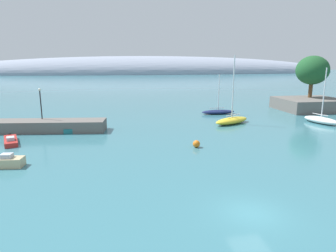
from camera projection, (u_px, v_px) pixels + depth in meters
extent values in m
plane|color=#38727F|center=(251.00, 213.00, 19.70)|extent=(600.00, 600.00, 0.00)
cube|color=#66605B|center=(309.00, 104.00, 60.82)|extent=(12.05, 10.23, 2.40)
cylinder|color=brown|center=(310.00, 91.00, 61.79)|extent=(0.78, 0.78, 2.83)
ellipsoid|color=#1E5128|center=(312.00, 70.00, 60.90)|extent=(6.48, 6.48, 5.83)
cube|color=#66605B|center=(9.00, 126.00, 42.16)|extent=(27.12, 6.78, 1.61)
ellipsoid|color=#8E99AD|center=(149.00, 73.00, 241.03)|extent=(325.77, 56.03, 27.26)
ellipsoid|color=yellow|center=(232.00, 121.00, 47.63)|extent=(7.21, 5.26, 1.04)
cylinder|color=silver|center=(233.00, 87.00, 46.49)|extent=(0.18, 0.18, 9.68)
cube|color=silver|center=(233.00, 115.00, 47.63)|extent=(2.82, 1.58, 0.10)
ellipsoid|color=white|center=(321.00, 120.00, 47.92)|extent=(3.82, 6.42, 1.06)
cylinder|color=silver|center=(324.00, 93.00, 46.98)|extent=(0.17, 0.17, 7.77)
cube|color=silver|center=(320.00, 114.00, 47.97)|extent=(0.88, 2.64, 0.10)
ellipsoid|color=navy|center=(218.00, 112.00, 56.48)|extent=(6.44, 2.10, 0.80)
cylinder|color=silver|center=(219.00, 92.00, 55.69)|extent=(0.16, 0.16, 6.60)
cube|color=silver|center=(217.00, 108.00, 56.26)|extent=(2.88, 0.16, 0.10)
cube|color=#C6B284|center=(1.00, 162.00, 28.23)|extent=(4.27, 1.86, 0.88)
cube|color=#B2B7C1|center=(7.00, 156.00, 28.13)|extent=(1.08, 0.96, 0.40)
cube|color=red|center=(11.00, 141.00, 36.41)|extent=(2.92, 5.03, 0.56)
cube|color=black|center=(10.00, 135.00, 38.66)|extent=(0.48, 0.53, 0.50)
cube|color=#B2B7C1|center=(10.00, 139.00, 35.68)|extent=(1.18, 1.37, 0.40)
cube|color=#1E6B70|center=(83.00, 130.00, 42.07)|extent=(5.05, 2.07, 0.70)
cube|color=black|center=(102.00, 127.00, 42.65)|extent=(0.46, 0.39, 0.63)
cube|color=#B2B7C1|center=(77.00, 126.00, 41.78)|extent=(1.25, 1.12, 0.40)
sphere|color=orange|center=(196.00, 144.00, 34.62)|extent=(0.85, 0.85, 0.85)
cylinder|color=black|center=(41.00, 105.00, 42.79)|extent=(0.16, 0.16, 4.06)
sphere|color=#EAEACC|center=(40.00, 90.00, 42.32)|extent=(0.36, 0.36, 0.36)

